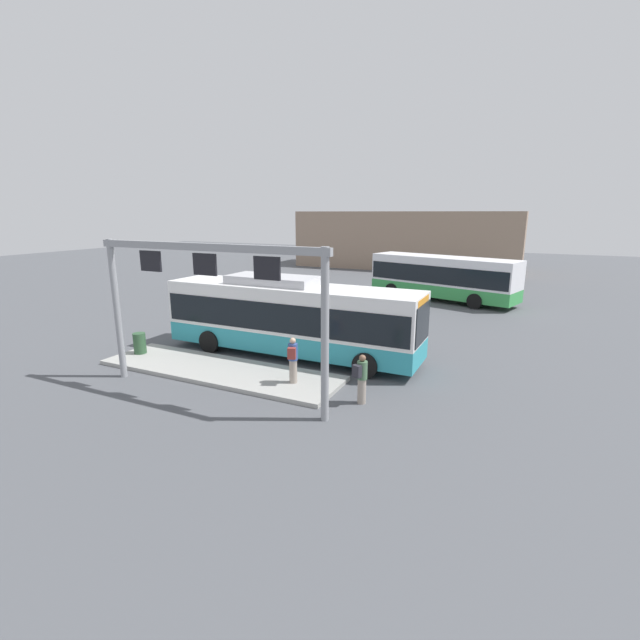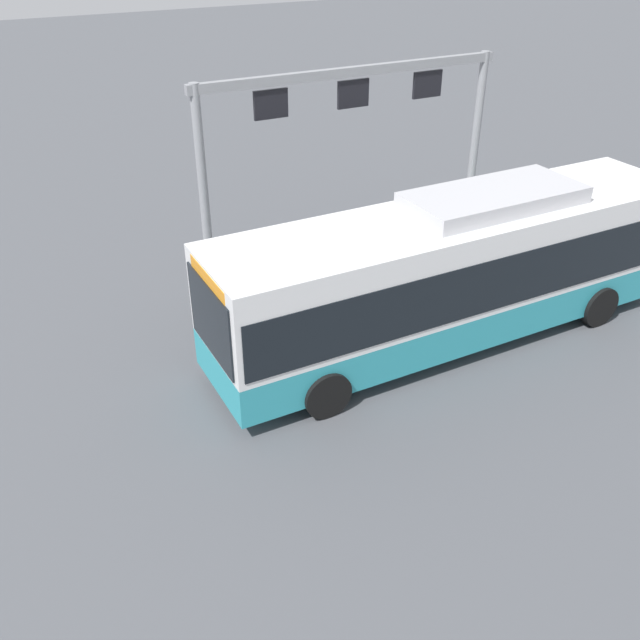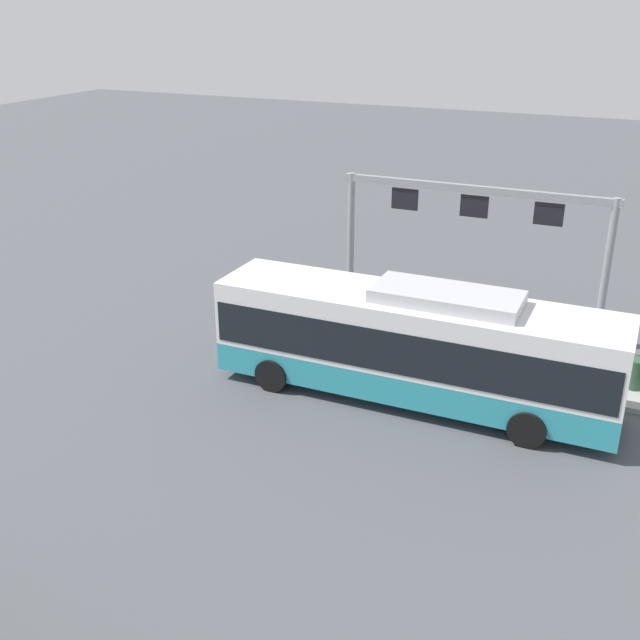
# 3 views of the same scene
# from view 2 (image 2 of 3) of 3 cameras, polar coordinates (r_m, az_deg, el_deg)

# --- Properties ---
(ground_plane) EXTENTS (120.00, 120.00, 0.00)m
(ground_plane) POSITION_cam_2_polar(r_m,az_deg,el_deg) (16.44, 10.47, -1.34)
(ground_plane) COLOR #4C4F54
(platform_curb) EXTENTS (10.00, 2.80, 0.16)m
(platform_curb) POSITION_cam_2_polar(r_m,az_deg,el_deg) (19.34, 8.63, 4.35)
(platform_curb) COLOR #9E9E99
(platform_curb) RESTS_ON ground
(bus_main) EXTENTS (11.40, 2.71, 3.46)m
(bus_main) POSITION_cam_2_polar(r_m,az_deg,el_deg) (15.56, 11.12, 4.31)
(bus_main) COLOR teal
(bus_main) RESTS_ON ground
(person_boarding) EXTENTS (0.47, 0.59, 1.67)m
(person_boarding) POSITION_cam_2_polar(r_m,az_deg,el_deg) (16.73, -9.14, 2.94)
(person_boarding) COLOR gray
(person_boarding) RESTS_ON ground
(person_waiting_near) EXTENTS (0.46, 0.59, 1.67)m
(person_waiting_near) POSITION_cam_2_polar(r_m,az_deg,el_deg) (17.34, -0.46, 5.02)
(person_waiting_near) COLOR gray
(person_waiting_near) RESTS_ON platform_curb
(platform_sign_gantry) EXTENTS (8.87, 0.24, 5.20)m
(platform_sign_gantry) POSITION_cam_2_polar(r_m,az_deg,el_deg) (18.90, 2.70, 15.91)
(platform_sign_gantry) COLOR gray
(platform_sign_gantry) RESTS_ON ground
(trash_bin) EXTENTS (0.52, 0.52, 0.90)m
(trash_bin) POSITION_cam_2_polar(r_m,az_deg,el_deg) (21.72, 18.15, 7.73)
(trash_bin) COLOR #2D5133
(trash_bin) RESTS_ON platform_curb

